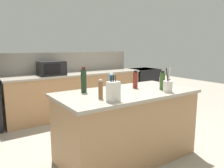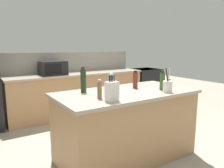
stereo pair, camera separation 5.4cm
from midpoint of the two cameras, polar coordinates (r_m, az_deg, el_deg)
ground_plane at (r=3.25m, az=4.05°, el=-18.41°), size 14.00×14.00×0.00m
back_counter_run at (r=5.03m, az=-8.34°, el=-2.45°), size 3.12×0.66×0.94m
wall_backsplash at (r=5.22m, az=-9.99°, el=5.70°), size 3.08×0.03×0.46m
kitchen_island at (r=3.05m, az=4.16°, el=-10.59°), size 1.88×0.97×0.94m
range_oven at (r=6.11m, az=8.80°, el=-0.32°), size 0.76×0.65×0.92m
microwave at (r=4.73m, az=-14.85°, el=4.06°), size 0.53×0.39×0.29m
knife_block at (r=2.37m, az=0.65°, el=-1.92°), size 0.14×0.12×0.29m
utensil_crock at (r=2.94m, az=14.82°, el=-0.56°), size 0.12×0.12×0.32m
dish_soap_bottle at (r=3.15m, az=0.28°, el=0.81°), size 0.07×0.07×0.21m
pepper_grinder at (r=2.50m, az=-2.65°, el=-1.49°), size 0.05×0.05×0.22m
olive_oil_bottle at (r=3.08m, az=13.50°, el=0.77°), size 0.07×0.07×0.27m
vinegar_bottle at (r=3.14m, az=6.59°, el=1.05°), size 0.07×0.07×0.25m
salt_shaker at (r=3.54m, az=13.21°, el=0.87°), size 0.05×0.05×0.13m
hot_sauce_bottle at (r=2.54m, az=1.14°, el=-2.00°), size 0.04×0.04×0.16m
spice_jar_oregano at (r=3.43m, az=15.20°, el=0.29°), size 0.06×0.06×0.10m
wine_bottle at (r=2.85m, az=-6.96°, el=0.93°), size 0.07×0.07×0.33m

